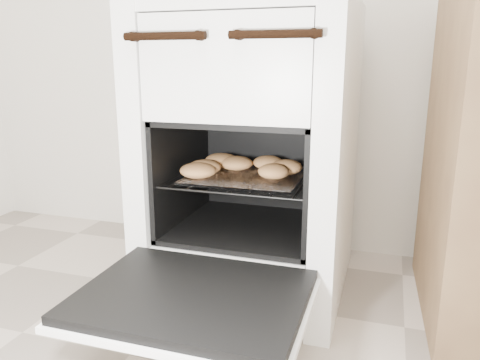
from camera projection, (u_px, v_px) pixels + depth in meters
name	position (u px, v px, depth m)	size (l,w,h in m)	color
stove	(254.00, 154.00, 1.46)	(0.59, 0.65, 0.90)	white
oven_door	(193.00, 299.00, 1.07)	(0.53, 0.41, 0.04)	black
oven_rack	(248.00, 177.00, 1.42)	(0.43, 0.41, 0.01)	black
foil_sheet	(246.00, 177.00, 1.40)	(0.33, 0.29, 0.01)	white
baked_rolls	(238.00, 166.00, 1.43)	(0.38, 0.31, 0.05)	tan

